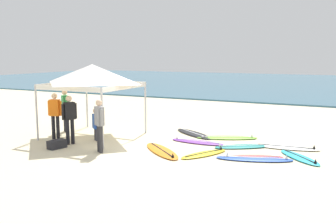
# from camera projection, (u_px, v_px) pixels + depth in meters

# --- Properties ---
(ground_plane) EXTENTS (80.00, 80.00, 0.00)m
(ground_plane) POSITION_uv_depth(u_px,v_px,m) (140.00, 147.00, 12.92)
(ground_plane) COLOR beige
(sea) EXTENTS (80.00, 36.00, 0.10)m
(sea) POSITION_uv_depth(u_px,v_px,m) (288.00, 83.00, 40.58)
(sea) COLOR #386B84
(sea) RESTS_ON ground
(canopy_tent) EXTENTS (3.01, 3.01, 2.75)m
(canopy_tent) POSITION_uv_depth(u_px,v_px,m) (92.00, 74.00, 14.18)
(canopy_tent) COLOR #B7B7BC
(canopy_tent) RESTS_ON ground
(surfboard_teal) EXTENTS (2.02, 1.65, 0.19)m
(surfboard_teal) POSITION_uv_depth(u_px,v_px,m) (244.00, 146.00, 12.83)
(surfboard_teal) COLOR #19847F
(surfboard_teal) RESTS_ON ground
(surfboard_cyan) EXTENTS (1.60, 1.72, 0.19)m
(surfboard_cyan) POSITION_uv_depth(u_px,v_px,m) (300.00, 157.00, 11.45)
(surfboard_cyan) COLOR #23B2CC
(surfboard_cyan) RESTS_ON ground
(surfboard_yellow) EXTENTS (1.25, 1.82, 0.19)m
(surfboard_yellow) POSITION_uv_depth(u_px,v_px,m) (204.00, 154.00, 11.86)
(surfboard_yellow) COLOR yellow
(surfboard_yellow) RESTS_ON ground
(surfboard_purple) EXTENTS (2.00, 0.61, 0.19)m
(surfboard_purple) POSITION_uv_depth(u_px,v_px,m) (197.00, 142.00, 13.49)
(surfboard_purple) COLOR purple
(surfboard_purple) RESTS_ON ground
(surfboard_blue) EXTENTS (2.34, 1.26, 0.19)m
(surfboard_blue) POSITION_uv_depth(u_px,v_px,m) (255.00, 159.00, 11.31)
(surfboard_blue) COLOR blue
(surfboard_blue) RESTS_ON ground
(surfboard_white) EXTENTS (2.20, 0.76, 0.19)m
(surfboard_white) POSITION_uv_depth(u_px,v_px,m) (286.00, 147.00, 12.69)
(surfboard_white) COLOR white
(surfboard_white) RESTS_ON ground
(surfboard_black) EXTENTS (2.17, 1.78, 0.19)m
(surfboard_black) POSITION_uv_depth(u_px,v_px,m) (194.00, 134.00, 14.88)
(surfboard_black) COLOR black
(surfboard_black) RESTS_ON ground
(surfboard_lime) EXTENTS (2.30, 1.45, 0.19)m
(surfboard_lime) POSITION_uv_depth(u_px,v_px,m) (227.00, 138.00, 14.17)
(surfboard_lime) COLOR #7AD12D
(surfboard_lime) RESTS_ON ground
(surfboard_orange) EXTENTS (2.14, 2.02, 0.19)m
(surfboard_orange) POSITION_uv_depth(u_px,v_px,m) (162.00, 151.00, 12.24)
(surfboard_orange) COLOR orange
(surfboard_orange) RESTS_ON ground
(surfboard_red) EXTENTS (1.89, 1.26, 0.19)m
(surfboard_red) POSITION_uv_depth(u_px,v_px,m) (252.00, 157.00, 11.46)
(surfboard_red) COLOR red
(surfboard_red) RESTS_ON ground
(person_grey) EXTENTS (0.46, 0.39, 1.71)m
(person_grey) POSITION_uv_depth(u_px,v_px,m) (99.00, 122.00, 12.05)
(person_grey) COLOR #2D2D33
(person_grey) RESTS_ON ground
(person_orange) EXTENTS (0.54, 0.30, 1.71)m
(person_orange) POSITION_uv_depth(u_px,v_px,m) (55.00, 113.00, 13.93)
(person_orange) COLOR black
(person_orange) RESTS_ON ground
(person_black) EXTENTS (0.36, 0.50, 1.71)m
(person_black) POSITION_uv_depth(u_px,v_px,m) (69.00, 116.00, 13.14)
(person_black) COLOR black
(person_black) RESTS_ON ground
(person_green) EXTENTS (0.46, 0.39, 1.71)m
(person_green) POSITION_uv_depth(u_px,v_px,m) (65.00, 108.00, 15.28)
(person_green) COLOR black
(person_green) RESTS_ON ground
(person_blue) EXTENTS (0.44, 0.40, 1.20)m
(person_blue) POSITION_uv_depth(u_px,v_px,m) (96.00, 123.00, 13.77)
(person_blue) COLOR #383842
(person_blue) RESTS_ON ground
(gear_bag_near_tent) EXTENTS (0.43, 0.65, 0.28)m
(gear_bag_near_tent) POSITION_uv_depth(u_px,v_px,m) (57.00, 144.00, 12.67)
(gear_bag_near_tent) COLOR #232328
(gear_bag_near_tent) RESTS_ON ground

